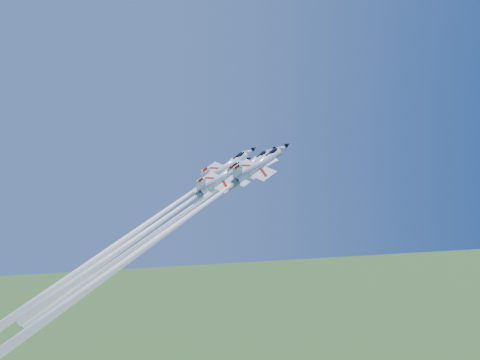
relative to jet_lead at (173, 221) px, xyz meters
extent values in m
cylinder|color=white|center=(18.88, 7.74, 10.99)|extent=(6.47, 6.93, 11.51)
cone|color=white|center=(24.63, 10.10, 14.34)|extent=(3.17, 3.11, 3.16)
cone|color=black|center=(25.97, 10.65, 15.12)|extent=(1.60, 1.57, 1.59)
cone|color=slate|center=(13.57, 5.57, 7.90)|extent=(2.80, 2.68, 2.22)
ellipsoid|color=black|center=(22.37, 9.00, 13.76)|extent=(3.18, 2.29, 2.41)
cube|color=black|center=(21.07, 8.40, 13.26)|extent=(1.08, 0.64, 0.81)
cube|color=white|center=(17.99, 7.44, 10.21)|extent=(7.73, 9.68, 3.93)
cube|color=white|center=(20.22, 9.65, 12.16)|extent=(3.24, 2.21, 1.86)
cube|color=white|center=(21.40, 7.52, 11.65)|extent=(3.24, 2.21, 1.86)
cube|color=white|center=(14.37, 5.92, 8.26)|extent=(4.11, 5.28, 2.09)
cube|color=white|center=(14.06, 5.38, 9.81)|extent=(3.02, 2.09, 3.72)
cube|color=#A71608|center=(13.85, 4.95, 11.10)|extent=(1.24, 0.77, 1.07)
cube|color=black|center=(19.19, 8.10, 10.20)|extent=(8.40, 3.84, 4.94)
sphere|color=white|center=(13.37, 5.48, 7.78)|extent=(1.10, 1.07, 1.04)
cone|color=white|center=(-7.77, -3.18, -4.53)|extent=(19.97, 22.63, 45.97)
cylinder|color=white|center=(13.90, 11.92, 10.16)|extent=(7.12, 7.63, 12.66)
cone|color=white|center=(20.23, 14.52, 13.85)|extent=(3.49, 3.42, 3.48)
cone|color=black|center=(21.70, 15.12, 14.70)|extent=(1.76, 1.72, 1.75)
cone|color=slate|center=(8.06, 9.53, 6.76)|extent=(3.08, 2.95, 2.45)
ellipsoid|color=black|center=(17.74, 13.31, 13.20)|extent=(3.50, 2.52, 2.65)
cube|color=black|center=(16.31, 12.65, 12.66)|extent=(1.19, 0.70, 0.89)
cube|color=white|center=(12.92, 11.59, 9.30)|extent=(8.50, 10.65, 4.32)
cube|color=white|center=(15.38, 14.02, 11.45)|extent=(3.56, 2.43, 2.05)
cube|color=white|center=(16.67, 11.68, 10.88)|extent=(3.56, 2.43, 2.05)
cube|color=white|center=(8.94, 9.92, 7.16)|extent=(4.52, 5.81, 2.30)
cube|color=white|center=(8.60, 9.32, 8.86)|extent=(3.32, 2.30, 4.09)
cube|color=#A71608|center=(8.37, 8.85, 10.28)|extent=(1.37, 0.84, 1.18)
cube|color=black|center=(14.24, 12.32, 9.30)|extent=(9.25, 4.22, 5.43)
sphere|color=white|center=(7.83, 9.44, 6.63)|extent=(1.21, 1.18, 1.14)
cone|color=white|center=(-15.06, 0.05, -6.71)|extent=(21.67, 24.55, 49.82)
cylinder|color=white|center=(19.26, 0.99, 11.62)|extent=(7.07, 7.58, 12.58)
cone|color=white|center=(25.55, 3.57, 15.28)|extent=(3.47, 3.40, 3.46)
cone|color=black|center=(27.01, 4.17, 16.13)|extent=(1.75, 1.71, 1.74)
cone|color=slate|center=(13.45, -1.39, 8.23)|extent=(3.06, 2.93, 2.43)
ellipsoid|color=black|center=(23.08, 2.36, 14.64)|extent=(3.48, 2.50, 2.63)
cube|color=black|center=(21.66, 1.71, 14.10)|extent=(1.18, 0.70, 0.89)
cube|color=white|center=(18.29, 0.66, 10.76)|extent=(8.45, 10.58, 4.29)
cube|color=white|center=(20.73, 3.08, 12.90)|extent=(3.54, 2.42, 2.04)
cube|color=white|center=(22.01, 0.75, 12.34)|extent=(3.54, 2.42, 2.04)
cube|color=white|center=(14.33, -1.00, 8.63)|extent=(4.49, 5.77, 2.29)
cube|color=white|center=(13.99, -1.60, 10.32)|extent=(3.30, 2.28, 4.06)
cube|color=#A71608|center=(13.76, -2.06, 11.74)|extent=(1.36, 0.84, 1.17)
cube|color=black|center=(19.60, 1.38, 10.76)|extent=(9.19, 4.20, 5.40)
sphere|color=white|center=(13.23, -1.48, 8.11)|extent=(1.20, 1.17, 1.14)
cone|color=white|center=(-10.07, -11.03, -5.47)|extent=(22.00, 24.93, 50.67)
cylinder|color=white|center=(11.44, 4.39, 8.57)|extent=(6.64, 7.11, 11.81)
cone|color=white|center=(17.34, 6.81, 12.01)|extent=(3.25, 3.19, 3.24)
cone|color=black|center=(18.71, 7.37, 12.81)|extent=(1.64, 1.61, 1.63)
cone|color=slate|center=(5.99, 2.16, 5.39)|extent=(2.88, 2.75, 2.28)
ellipsoid|color=black|center=(15.02, 5.68, 11.41)|extent=(3.27, 2.35, 2.47)
cube|color=black|center=(13.69, 5.07, 10.90)|extent=(1.11, 0.65, 0.83)
cube|color=white|center=(10.52, 4.08, 7.77)|extent=(7.93, 9.93, 4.03)
cube|color=white|center=(12.82, 6.35, 9.77)|extent=(3.32, 2.27, 1.91)
cube|color=white|center=(14.02, 4.16, 9.24)|extent=(3.32, 2.27, 1.91)
cube|color=white|center=(6.81, 2.52, 5.77)|extent=(4.22, 5.42, 2.15)
cube|color=white|center=(6.49, 1.96, 7.35)|extent=(3.10, 2.14, 3.81)
cube|color=#A71608|center=(6.28, 1.52, 8.68)|extent=(1.27, 0.79, 1.10)
cube|color=black|center=(11.75, 4.76, 7.76)|extent=(8.62, 3.94, 5.07)
sphere|color=white|center=(5.78, 2.07, 5.27)|extent=(1.13, 1.10, 1.07)
cone|color=white|center=(-12.02, -5.23, -5.10)|extent=(17.27, 19.48, 39.01)
camera|label=1|loc=(-9.36, -114.34, 21.85)|focal=40.00mm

